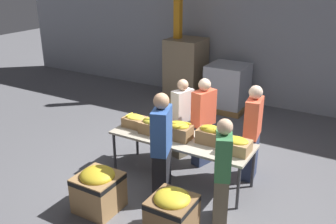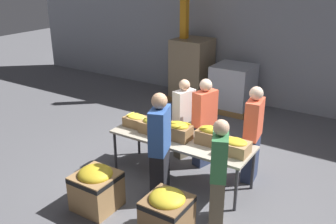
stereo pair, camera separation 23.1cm
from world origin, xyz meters
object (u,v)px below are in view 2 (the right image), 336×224
at_px(volunteer_0, 253,135).
at_px(donation_bin_1, 167,213).
at_px(banana_box_2, 178,130).
at_px(banana_box_4, 235,146).
at_px(pallet_stack_1, 192,70).
at_px(banana_box_1, 153,125).
at_px(banana_box_3, 210,135).
at_px(donation_bin_0, 96,187).
at_px(sorting_table, 181,141).
at_px(volunteer_2, 184,119).
at_px(volunteer_1, 160,149).
at_px(volunteer_3, 219,174).
at_px(pallet_stack_0, 233,88).
at_px(volunteer_4, 204,123).
at_px(banana_box_0, 136,120).
at_px(support_pillar, 184,25).

distance_m(volunteer_0, donation_bin_1, 2.11).
xyz_separation_m(banana_box_2, banana_box_4, (1.00, 0.02, -0.03)).
relative_size(donation_bin_1, pallet_stack_1, 0.43).
height_order(banana_box_1, banana_box_3, banana_box_3).
distance_m(volunteer_0, donation_bin_0, 2.65).
xyz_separation_m(sorting_table, banana_box_3, (0.49, 0.07, 0.20)).
bearing_deg(volunteer_2, volunteer_0, 100.61).
distance_m(volunteer_0, volunteer_1, 1.64).
distance_m(volunteer_3, pallet_stack_0, 4.62).
bearing_deg(pallet_stack_0, donation_bin_0, -90.75).
xyz_separation_m(volunteer_2, pallet_stack_0, (-0.20, 2.81, -0.19)).
relative_size(volunteer_3, donation_bin_1, 2.24).
bearing_deg(sorting_table, donation_bin_1, -66.38).
height_order(pallet_stack_0, pallet_stack_1, pallet_stack_1).
bearing_deg(banana_box_1, volunteer_3, -23.76).
distance_m(banana_box_2, volunteer_3, 1.29).
xyz_separation_m(volunteer_0, donation_bin_0, (-1.66, -2.02, -0.47)).
relative_size(volunteer_2, volunteer_4, 0.94).
bearing_deg(volunteer_4, donation_bin_1, 30.45).
height_order(banana_box_0, banana_box_2, banana_box_2).
bearing_deg(pallet_stack_0, banana_box_2, -81.24).
bearing_deg(banana_box_1, volunteer_1, -48.42).
bearing_deg(volunteer_2, banana_box_2, 39.67).
distance_m(banana_box_0, pallet_stack_0, 3.58).
bearing_deg(banana_box_4, volunteer_1, -145.00).
distance_m(volunteer_1, pallet_stack_1, 4.79).
bearing_deg(volunteer_1, donation_bin_1, -159.33).
distance_m(volunteer_0, volunteer_2, 1.40).
height_order(sorting_table, pallet_stack_1, pallet_stack_1).
distance_m(sorting_table, banana_box_3, 0.54).
xyz_separation_m(volunteer_0, support_pillar, (-3.09, 3.05, 1.17)).
bearing_deg(banana_box_4, banana_box_0, 178.93).
height_order(sorting_table, volunteer_2, volunteer_2).
bearing_deg(banana_box_3, banana_box_1, -171.91).
height_order(volunteer_3, pallet_stack_1, pallet_stack_1).
bearing_deg(volunteer_0, banana_box_1, -72.02).
bearing_deg(banana_box_3, volunteer_2, 142.21).
bearing_deg(donation_bin_0, banana_box_0, 101.75).
height_order(sorting_table, banana_box_1, banana_box_1).
bearing_deg(sorting_table, pallet_stack_1, 116.56).
bearing_deg(donation_bin_0, banana_box_2, 65.25).
distance_m(banana_box_4, pallet_stack_1, 4.69).
height_order(banana_box_1, volunteer_1, volunteer_1).
height_order(volunteer_1, donation_bin_0, volunteer_1).
distance_m(volunteer_0, pallet_stack_1, 4.21).
bearing_deg(support_pillar, pallet_stack_0, -4.23).
bearing_deg(support_pillar, donation_bin_0, -74.16).
bearing_deg(donation_bin_0, banana_box_3, 52.04).
height_order(sorting_table, volunteer_4, volunteer_4).
bearing_deg(volunteer_1, support_pillar, 7.16).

